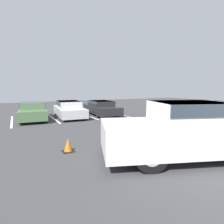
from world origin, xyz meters
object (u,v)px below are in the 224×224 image
(parked_sedan_b, at_px, (69,109))
(traffic_cone, at_px, (68,146))
(parked_sedan_c, at_px, (101,107))
(pickup_truck, at_px, (197,130))
(parked_sedan_a, at_px, (33,110))

(parked_sedan_b, bearing_deg, traffic_cone, -10.91)
(traffic_cone, bearing_deg, parked_sedan_c, 57.06)
(pickup_truck, height_order, parked_sedan_c, pickup_truck)
(parked_sedan_b, distance_m, parked_sedan_c, 2.79)
(parked_sedan_b, height_order, parked_sedan_c, parked_sedan_b)
(pickup_truck, distance_m, traffic_cone, 4.39)
(parked_sedan_a, xyz_separation_m, traffic_cone, (0.43, -7.78, -0.47))
(parked_sedan_c, bearing_deg, parked_sedan_a, -87.09)
(parked_sedan_a, bearing_deg, parked_sedan_b, 94.87)
(parked_sedan_c, xyz_separation_m, traffic_cone, (-4.96, -7.65, -0.43))
(parked_sedan_b, relative_size, parked_sedan_c, 1.00)
(pickup_truck, distance_m, parked_sedan_c, 10.26)
(pickup_truck, distance_m, parked_sedan_a, 11.03)
(pickup_truck, relative_size, parked_sedan_a, 1.42)
(parked_sedan_a, bearing_deg, parked_sedan_c, 94.43)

